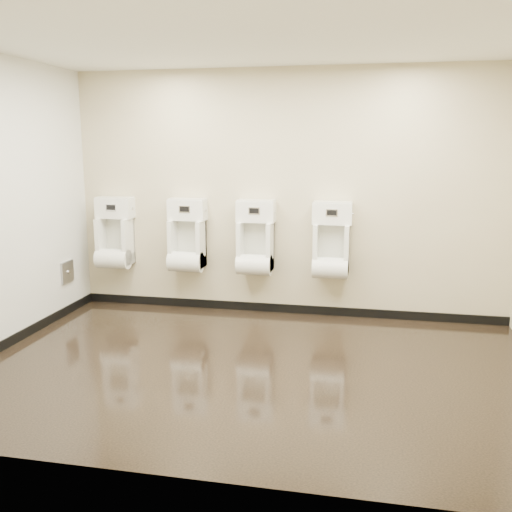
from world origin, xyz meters
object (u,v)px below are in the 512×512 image
(urinal_0, at_px, (115,238))
(urinal_1, at_px, (187,241))
(urinal_2, at_px, (255,243))
(urinal_3, at_px, (331,246))
(access_panel, at_px, (67,272))

(urinal_0, xyz_separation_m, urinal_1, (0.91, 0.00, 0.00))
(urinal_2, relative_size, urinal_3, 1.00)
(urinal_0, relative_size, urinal_1, 1.00)
(urinal_1, xyz_separation_m, urinal_3, (1.69, 0.00, 0.00))
(access_panel, bearing_deg, urinal_3, 7.56)
(urinal_1, relative_size, urinal_3, 1.00)
(urinal_2, bearing_deg, urinal_3, 0.00)
(urinal_1, distance_m, urinal_3, 1.69)
(urinal_0, height_order, urinal_1, same)
(urinal_1, height_order, urinal_2, same)
(urinal_0, distance_m, urinal_3, 2.60)
(access_panel, relative_size, urinal_2, 0.30)
(urinal_2, xyz_separation_m, urinal_3, (0.87, 0.00, 0.00))
(urinal_3, bearing_deg, urinal_2, 180.00)
(urinal_2, bearing_deg, urinal_1, 180.00)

